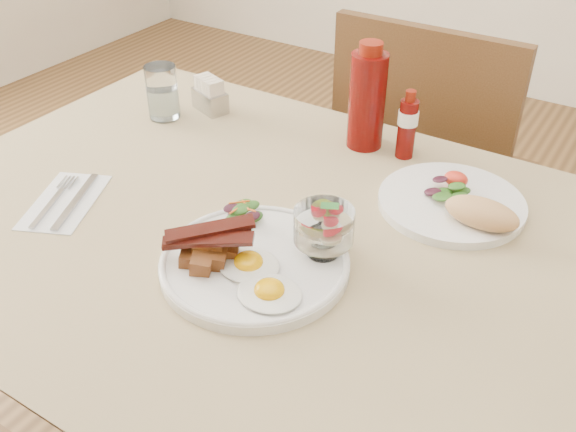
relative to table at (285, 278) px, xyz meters
The scene contains 13 objects.
table is the anchor object (origin of this frame).
chair_far 0.68m from the table, 90.00° to the left, with size 0.42×0.42×0.93m.
main_plate 0.13m from the table, 86.18° to the right, with size 0.28×0.28×0.02m, color white.
fried_eggs 0.17m from the table, 73.30° to the right, with size 0.16×0.12×0.03m.
bacon_potato_pile 0.19m from the table, 109.70° to the right, with size 0.13×0.11×0.05m.
side_salad 0.14m from the table, 159.63° to the right, with size 0.07×0.06×0.03m.
fruit_cup 0.18m from the table, 16.45° to the right, with size 0.09×0.09×0.09m.
second_plate 0.31m from the table, 45.11° to the left, with size 0.25×0.24×0.06m.
ketchup_bottle 0.39m from the table, 95.12° to the left, with size 0.07×0.07×0.21m.
hot_sauce_bottle 0.37m from the table, 80.72° to the left, with size 0.05×0.05×0.13m.
sugar_caddy 0.50m from the table, 141.91° to the left, with size 0.09×0.07×0.07m.
water_glass 0.51m from the table, 153.46° to the left, with size 0.07×0.07×0.11m.
napkin_cutlery 0.40m from the table, 161.87° to the right, with size 0.17×0.21×0.01m.
Camera 1 is at (0.44, -0.69, 1.36)m, focal length 40.00 mm.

